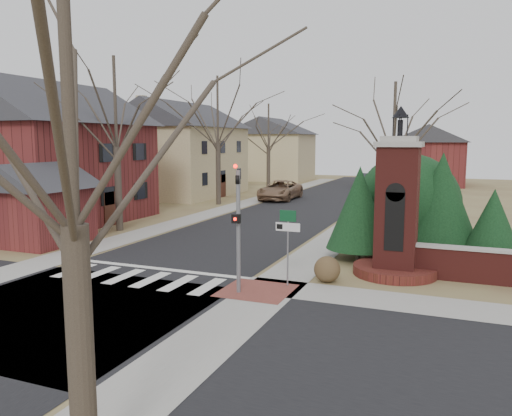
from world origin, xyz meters
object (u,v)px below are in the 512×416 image
at_px(distant_car, 366,180).
at_px(brick_gate_monument, 397,220).
at_px(pickup_truck, 280,190).
at_px(traffic_signal_pole, 238,218).
at_px(sign_post, 288,233).

bearing_deg(distant_car, brick_gate_monument, 96.36).
bearing_deg(pickup_truck, distant_car, 69.95).
xyz_separation_m(traffic_signal_pole, pickup_truck, (-7.70, 26.44, -1.74)).
distance_m(sign_post, distant_car, 40.04).
bearing_deg(distant_car, traffic_signal_pole, 88.74).
distance_m(traffic_signal_pole, sign_post, 2.02).
relative_size(pickup_truck, distant_car, 1.24).
xyz_separation_m(pickup_truck, distant_car, (5.00, 14.80, -0.04)).
bearing_deg(pickup_truck, traffic_signal_pole, -75.14).
xyz_separation_m(traffic_signal_pole, distant_car, (-2.70, 41.24, -1.78)).
bearing_deg(brick_gate_monument, sign_post, -138.58).
xyz_separation_m(traffic_signal_pole, brick_gate_monument, (4.70, 4.42, -0.42)).
bearing_deg(sign_post, pickup_truck, 109.77).
distance_m(pickup_truck, distant_car, 15.62).
bearing_deg(traffic_signal_pole, brick_gate_monument, 43.24).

